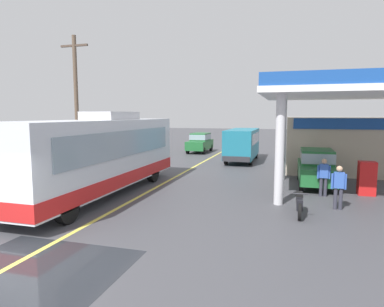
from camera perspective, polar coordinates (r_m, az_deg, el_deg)
name	(u,v)px	position (r m, az deg, el deg)	size (l,w,h in m)	color
ground	(209,159)	(27.05, 2.89, -0.92)	(120.00, 120.00, 0.00)	#424247
lane_divider_stripe	(191,168)	(22.26, -0.10, -2.53)	(0.16, 50.00, 0.01)	#D8CC4C
wet_puddle_patch	(37,269)	(8.89, -24.98, -17.51)	(4.03, 3.34, 0.01)	#26282D
coach_bus_main	(100,156)	(15.31, -15.37, -0.47)	(2.60, 11.04, 3.69)	silver
gas_station_roadside	(352,131)	(20.63, 25.67, 3.42)	(9.10, 11.95, 5.10)	#194799
car_at_pump	(317,166)	(17.87, 20.49, -1.94)	(1.70, 4.20, 1.82)	#1E602D
minibus_opposing_lane	(242,142)	(25.85, 8.58, 1.95)	(2.04, 6.13, 2.44)	teal
motorcycle_parked_forecourt	(299,203)	(12.54, 17.84, -8.02)	(0.55, 1.80, 0.92)	black
pedestrian_near_pump	(339,185)	(13.68, 23.75, -4.96)	(0.55, 0.22, 1.66)	#33333F
pedestrian_by_shop	(324,175)	(15.62, 21.56, -3.48)	(0.55, 0.22, 1.66)	#33333F
car_trailing_behind_bus	(200,142)	(31.80, 1.38, 2.05)	(1.70, 4.20, 1.82)	#1E602D
utility_pole_roadside	(76,102)	(21.48, -19.13, 8.24)	(1.80, 0.24, 8.21)	brown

